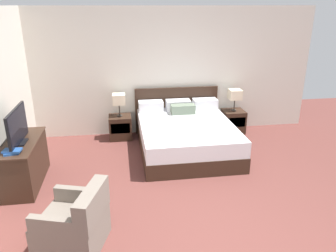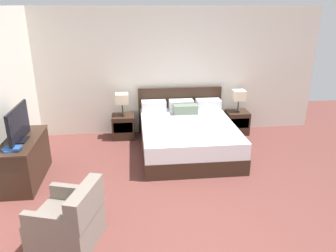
{
  "view_description": "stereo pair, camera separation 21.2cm",
  "coord_description": "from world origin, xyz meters",
  "px_view_note": "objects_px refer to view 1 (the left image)",
  "views": [
    {
      "loc": [
        -0.88,
        -2.86,
        2.62
      ],
      "look_at": [
        -0.13,
        2.08,
        0.75
      ],
      "focal_mm": 35.0,
      "sensor_mm": 36.0,
      "label": 1
    },
    {
      "loc": [
        -0.67,
        -2.89,
        2.62
      ],
      "look_at": [
        -0.13,
        2.08,
        0.75
      ],
      "focal_mm": 35.0,
      "sensor_mm": 36.0,
      "label": 2
    }
  ],
  "objects_px": {
    "table_lamp_right": "(235,95)",
    "nightstand_left": "(120,127)",
    "table_lamp_left": "(119,99)",
    "nightstand_right": "(233,121)",
    "bed": "(185,135)",
    "dresser": "(25,162)",
    "armchair_by_window": "(75,225)",
    "book_blue_cover": "(12,151)",
    "book_red_cover": "(11,153)",
    "tv": "(17,127)"
  },
  "relations": [
    {
      "from": "table_lamp_right",
      "to": "nightstand_left",
      "type": "bearing_deg",
      "value": -179.97
    },
    {
      "from": "nightstand_left",
      "to": "table_lamp_left",
      "type": "height_order",
      "value": "table_lamp_left"
    },
    {
      "from": "nightstand_left",
      "to": "nightstand_right",
      "type": "bearing_deg",
      "value": 0.0
    },
    {
      "from": "bed",
      "to": "table_lamp_right",
      "type": "xyz_separation_m",
      "value": [
        1.21,
        0.77,
        0.53
      ]
    },
    {
      "from": "dresser",
      "to": "armchair_by_window",
      "type": "xyz_separation_m",
      "value": [
        0.91,
        -1.57,
        -0.08
      ]
    },
    {
      "from": "bed",
      "to": "table_lamp_left",
      "type": "xyz_separation_m",
      "value": [
        -1.21,
        0.77,
        0.53
      ]
    },
    {
      "from": "table_lamp_left",
      "to": "bed",
      "type": "bearing_deg",
      "value": -32.48
    },
    {
      "from": "bed",
      "to": "book_blue_cover",
      "type": "distance_m",
      "value": 3.0
    },
    {
      "from": "table_lamp_left",
      "to": "table_lamp_right",
      "type": "xyz_separation_m",
      "value": [
        2.42,
        0.0,
        0.0
      ]
    },
    {
      "from": "nightstand_right",
      "to": "armchair_by_window",
      "type": "bearing_deg",
      "value": -132.9
    },
    {
      "from": "table_lamp_right",
      "to": "book_blue_cover",
      "type": "xyz_separation_m",
      "value": [
        -3.89,
        -2.05,
        -0.08
      ]
    },
    {
      "from": "book_red_cover",
      "to": "book_blue_cover",
      "type": "height_order",
      "value": "book_blue_cover"
    },
    {
      "from": "nightstand_left",
      "to": "tv",
      "type": "relative_size",
      "value": 0.56
    },
    {
      "from": "bed",
      "to": "dresser",
      "type": "bearing_deg",
      "value": -162.12
    },
    {
      "from": "armchair_by_window",
      "to": "nightstand_left",
      "type": "bearing_deg",
      "value": 80.21
    },
    {
      "from": "nightstand_left",
      "to": "nightstand_right",
      "type": "relative_size",
      "value": 1.0
    },
    {
      "from": "table_lamp_right",
      "to": "tv",
      "type": "relative_size",
      "value": 0.53
    },
    {
      "from": "tv",
      "to": "nightstand_left",
      "type": "bearing_deg",
      "value": 49.23
    },
    {
      "from": "bed",
      "to": "nightstand_right",
      "type": "xyz_separation_m",
      "value": [
        1.21,
        0.77,
        -0.06
      ]
    },
    {
      "from": "bed",
      "to": "table_lamp_left",
      "type": "height_order",
      "value": "bed"
    },
    {
      "from": "nightstand_right",
      "to": "table_lamp_right",
      "type": "bearing_deg",
      "value": 90.0
    },
    {
      "from": "dresser",
      "to": "book_blue_cover",
      "type": "relative_size",
      "value": 5.19
    },
    {
      "from": "book_red_cover",
      "to": "table_lamp_left",
      "type": "bearing_deg",
      "value": 54.19
    },
    {
      "from": "armchair_by_window",
      "to": "book_blue_cover",
      "type": "bearing_deg",
      "value": 128.68
    },
    {
      "from": "nightstand_left",
      "to": "table_lamp_right",
      "type": "bearing_deg",
      "value": 0.03
    },
    {
      "from": "table_lamp_left",
      "to": "table_lamp_right",
      "type": "height_order",
      "value": "same"
    },
    {
      "from": "book_red_cover",
      "to": "armchair_by_window",
      "type": "relative_size",
      "value": 0.22
    },
    {
      "from": "book_blue_cover",
      "to": "armchair_by_window",
      "type": "relative_size",
      "value": 0.27
    },
    {
      "from": "nightstand_left",
      "to": "table_lamp_left",
      "type": "xyz_separation_m",
      "value": [
        0.0,
        0.0,
        0.59
      ]
    },
    {
      "from": "dresser",
      "to": "book_red_cover",
      "type": "relative_size",
      "value": 6.43
    },
    {
      "from": "nightstand_right",
      "to": "book_red_cover",
      "type": "xyz_separation_m",
      "value": [
        -3.9,
        -2.05,
        0.48
      ]
    },
    {
      "from": "nightstand_left",
      "to": "armchair_by_window",
      "type": "bearing_deg",
      "value": -99.79
    },
    {
      "from": "nightstand_left",
      "to": "book_blue_cover",
      "type": "relative_size",
      "value": 2.05
    },
    {
      "from": "table_lamp_left",
      "to": "book_red_cover",
      "type": "xyz_separation_m",
      "value": [
        -1.48,
        -2.05,
        -0.11
      ]
    },
    {
      "from": "book_blue_cover",
      "to": "nightstand_left",
      "type": "bearing_deg",
      "value": 54.41
    },
    {
      "from": "table_lamp_right",
      "to": "book_red_cover",
      "type": "distance_m",
      "value": 4.41
    },
    {
      "from": "armchair_by_window",
      "to": "table_lamp_left",
      "type": "bearing_deg",
      "value": 80.21
    },
    {
      "from": "table_lamp_left",
      "to": "table_lamp_right",
      "type": "distance_m",
      "value": 2.42
    },
    {
      "from": "table_lamp_right",
      "to": "table_lamp_left",
      "type": "bearing_deg",
      "value": 180.0
    },
    {
      "from": "bed",
      "to": "nightstand_left",
      "type": "bearing_deg",
      "value": 147.57
    },
    {
      "from": "dresser",
      "to": "tv",
      "type": "xyz_separation_m",
      "value": [
        0.0,
        -0.06,
        0.59
      ]
    },
    {
      "from": "nightstand_right",
      "to": "armchair_by_window",
      "type": "height_order",
      "value": "armchair_by_window"
    },
    {
      "from": "table_lamp_right",
      "to": "book_blue_cover",
      "type": "relative_size",
      "value": 1.95
    },
    {
      "from": "bed",
      "to": "nightstand_left",
      "type": "height_order",
      "value": "bed"
    },
    {
      "from": "armchair_by_window",
      "to": "book_red_cover",
      "type": "bearing_deg",
      "value": 129.08
    },
    {
      "from": "table_lamp_left",
      "to": "nightstand_left",
      "type": "bearing_deg",
      "value": -90.0
    },
    {
      "from": "nightstand_left",
      "to": "dresser",
      "type": "height_order",
      "value": "dresser"
    },
    {
      "from": "table_lamp_left",
      "to": "dresser",
      "type": "bearing_deg",
      "value": -131.87
    },
    {
      "from": "bed",
      "to": "armchair_by_window",
      "type": "height_order",
      "value": "bed"
    },
    {
      "from": "book_blue_cover",
      "to": "bed",
      "type": "bearing_deg",
      "value": 25.6
    }
  ]
}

